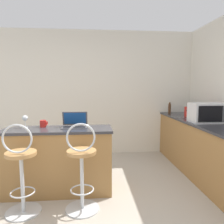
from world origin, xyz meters
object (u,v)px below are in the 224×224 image
at_px(microwave, 208,113).
at_px(mug_red, 43,124).
at_px(pepper_mill, 170,108).
at_px(toaster, 193,112).
at_px(wine_glass_tall, 25,119).
at_px(laptop, 75,123).
at_px(bar_stool_far, 82,169).
at_px(bar_stool_near, 21,171).

xyz_separation_m(microwave, mug_red, (-2.48, -0.18, -0.10)).
bearing_deg(pepper_mill, toaster, -71.10).
relative_size(mug_red, wine_glass_tall, 0.61).
bearing_deg(toaster, pepper_mill, 108.90).
bearing_deg(toaster, laptop, -159.74).
height_order(laptop, microwave, microwave).
distance_m(bar_stool_far, pepper_mill, 2.64).
bearing_deg(pepper_mill, laptop, -143.44).
relative_size(laptop, mug_red, 3.31).
bearing_deg(laptop, pepper_mill, 36.56).
bearing_deg(microwave, mug_red, -175.76).
bearing_deg(wine_glass_tall, toaster, 14.98).
height_order(toaster, wine_glass_tall, toaster).
height_order(mug_red, wine_glass_tall, wine_glass_tall).
relative_size(bar_stool_far, wine_glass_tall, 6.19).
relative_size(bar_stool_near, bar_stool_far, 1.00).
bearing_deg(wine_glass_tall, laptop, -2.41).
bearing_deg(pepper_mill, bar_stool_far, -131.63).
height_order(pepper_mill, wine_glass_tall, pepper_mill).
distance_m(microwave, mug_red, 2.49).
bearing_deg(mug_red, bar_stool_far, -48.17).
height_order(bar_stool_near, laptop, laptop).
xyz_separation_m(microwave, wine_glass_tall, (-2.71, -0.20, -0.03)).
height_order(bar_stool_far, laptop, laptop).
height_order(bar_stool_far, wine_glass_tall, wine_glass_tall).
height_order(laptop, pepper_mill, pepper_mill).
xyz_separation_m(toaster, wine_glass_tall, (-2.72, -0.73, 0.03)).
relative_size(microwave, mug_red, 5.11).
bearing_deg(wine_glass_tall, microwave, 4.22).
distance_m(bar_stool_near, microwave, 2.78).
distance_m(bar_stool_far, mug_red, 0.94).
bearing_deg(microwave, bar_stool_near, -162.87).
bearing_deg(laptop, bar_stool_far, -78.43).
relative_size(bar_stool_far, toaster, 3.96).
relative_size(bar_stool_near, mug_red, 10.11).
relative_size(laptop, pepper_mill, 1.45).
relative_size(microwave, pepper_mill, 2.24).
bearing_deg(microwave, bar_stool_far, -157.39).
bearing_deg(bar_stool_far, mug_red, 131.83).
relative_size(microwave, wine_glass_tall, 3.13).
height_order(bar_stool_near, wine_glass_tall, wine_glass_tall).
relative_size(toaster, mug_red, 2.55).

